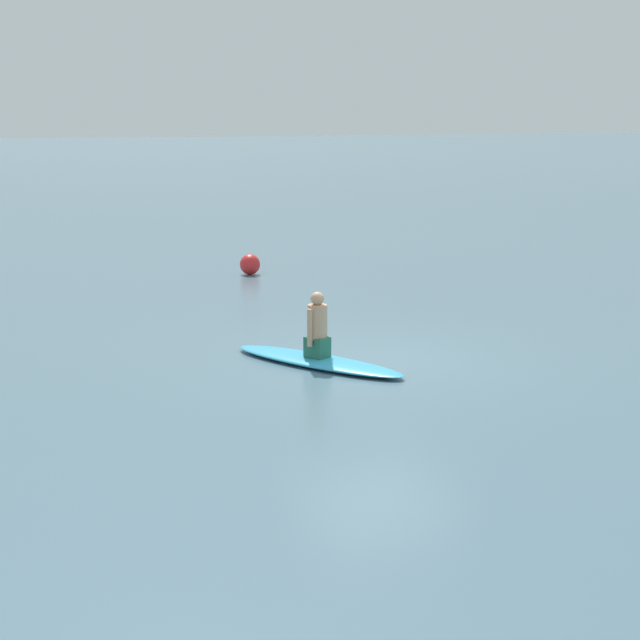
% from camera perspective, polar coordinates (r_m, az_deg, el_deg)
% --- Properties ---
extents(ground_plane, '(400.00, 400.00, 0.00)m').
position_cam_1_polar(ground_plane, '(16.19, 3.23, -2.27)').
color(ground_plane, slate).
extents(surfboard, '(1.94, 3.31, 0.13)m').
position_cam_1_polar(surfboard, '(15.86, -0.15, -2.30)').
color(surfboard, '#339EC6').
rests_on(surfboard, ground).
extents(person_paddler, '(0.44, 0.42, 1.03)m').
position_cam_1_polar(person_paddler, '(15.74, -0.15, -0.43)').
color(person_paddler, '#26664C').
rests_on(person_paddler, surfboard).
extents(buoy_marker, '(0.50, 0.50, 0.50)m').
position_cam_1_polar(buoy_marker, '(25.11, -3.95, 3.13)').
color(buoy_marker, red).
rests_on(buoy_marker, ground).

